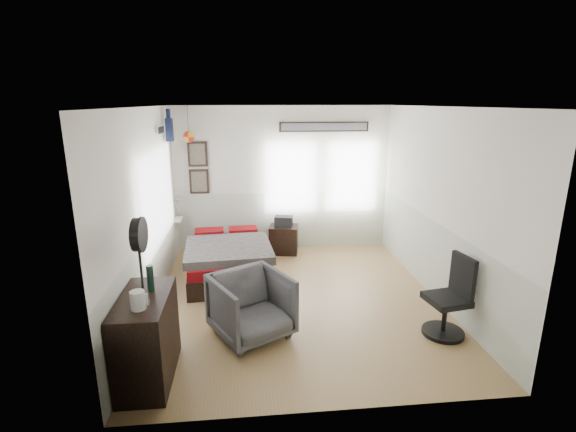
% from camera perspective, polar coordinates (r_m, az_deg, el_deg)
% --- Properties ---
extents(ground_plane, '(4.00, 4.50, 0.01)m').
position_cam_1_polar(ground_plane, '(6.14, 1.34, -11.43)').
color(ground_plane, '#A97F45').
extents(room_shell, '(4.02, 4.52, 2.71)m').
position_cam_1_polar(room_shell, '(5.77, 0.44, 3.87)').
color(room_shell, silver).
rests_on(room_shell, ground_plane).
extents(wall_decor, '(3.55, 1.32, 1.44)m').
position_cam_1_polar(wall_decor, '(7.43, -9.11, 10.07)').
color(wall_decor, '#3C291E').
rests_on(wall_decor, room_shell).
extents(bed, '(1.42, 1.90, 0.58)m').
position_cam_1_polar(bed, '(6.90, -8.14, -5.86)').
color(bed, black).
rests_on(bed, ground_plane).
extents(dresser, '(0.48, 1.00, 0.90)m').
position_cam_1_polar(dresser, '(4.63, -18.71, -15.51)').
color(dresser, black).
rests_on(dresser, ground_plane).
extents(armchair, '(1.14, 1.15, 0.78)m').
position_cam_1_polar(armchair, '(5.14, -5.04, -12.16)').
color(armchair, '#575757').
rests_on(armchair, ground_plane).
extents(nightstand, '(0.59, 0.50, 0.52)m').
position_cam_1_polar(nightstand, '(7.84, -0.60, -3.22)').
color(nightstand, black).
rests_on(nightstand, ground_plane).
extents(task_chair, '(0.51, 0.51, 1.01)m').
position_cam_1_polar(task_chair, '(5.51, 21.28, -11.04)').
color(task_chair, black).
rests_on(task_chair, ground_plane).
extents(kettle, '(0.16, 0.13, 0.18)m').
position_cam_1_polar(kettle, '(4.17, -19.85, -10.78)').
color(kettle, silver).
rests_on(kettle, dresser).
extents(bottle, '(0.07, 0.07, 0.28)m').
position_cam_1_polar(bottle, '(4.48, -18.32, -8.09)').
color(bottle, black).
rests_on(bottle, dresser).
extents(stand_fan, '(0.10, 0.34, 0.83)m').
position_cam_1_polar(stand_fan, '(4.15, -19.71, -2.61)').
color(stand_fan, black).
rests_on(stand_fan, dresser).
extents(black_bag, '(0.36, 0.28, 0.19)m').
position_cam_1_polar(black_bag, '(7.74, -0.61, -0.72)').
color(black_bag, black).
rests_on(black_bag, nightstand).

